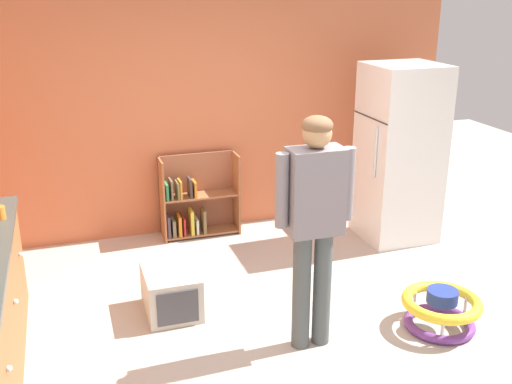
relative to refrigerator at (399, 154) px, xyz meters
name	(u,v)px	position (x,y,z in m)	size (l,w,h in m)	color
ground_plane	(292,336)	(-1.71, -1.46, -0.89)	(12.00, 12.00, 0.00)	#BCAEA1
back_wall	(212,102)	(-1.71, 0.87, 0.46)	(5.20, 0.06, 2.70)	#C86A45
refrigerator	(399,154)	(0.00, 0.00, 0.00)	(0.73, 0.68, 1.78)	white
bookshelf	(195,202)	(-1.96, 0.69, -0.54)	(0.80, 0.28, 0.85)	#A0623B
standing_person	(314,214)	(-1.61, -1.59, 0.14)	(0.57, 0.22, 1.71)	#4C5454
baby_walker	(441,309)	(-0.58, -1.70, -0.73)	(0.60, 0.60, 0.32)	#733B96
pet_carrier	(171,291)	(-2.49, -0.82, -0.71)	(0.42, 0.55, 0.36)	beige
orange_cup	(0,213)	(-3.68, -0.69, 0.06)	(0.08, 0.08, 0.10)	orange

